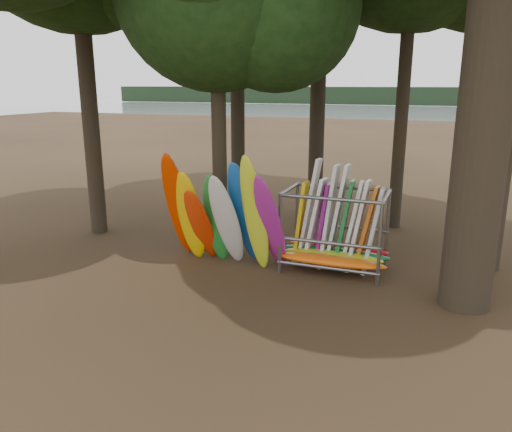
% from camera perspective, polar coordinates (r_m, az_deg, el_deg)
% --- Properties ---
extents(ground, '(120.00, 120.00, 0.00)m').
position_cam_1_polar(ground, '(12.08, -2.75, -8.13)').
color(ground, '#47331E').
rests_on(ground, ground).
extents(lake, '(160.00, 160.00, 0.00)m').
position_cam_1_polar(lake, '(70.47, 17.43, 10.38)').
color(lake, gray).
rests_on(lake, ground).
extents(far_shore, '(160.00, 4.00, 4.00)m').
position_cam_1_polar(far_shore, '(120.29, 19.19, 12.80)').
color(far_shore, black).
rests_on(far_shore, ground).
extents(kayak_row, '(3.49, 2.02, 3.25)m').
position_cam_1_polar(kayak_row, '(12.97, -4.07, -0.09)').
color(kayak_row, red).
rests_on(kayak_row, ground).
extents(storage_rack, '(2.87, 1.63, 2.87)m').
position_cam_1_polar(storage_rack, '(13.04, 8.98, -1.91)').
color(storage_rack, slate).
rests_on(storage_rack, ground).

